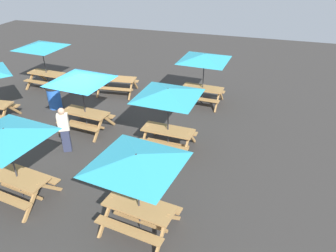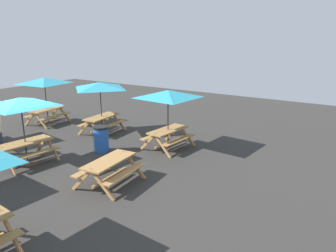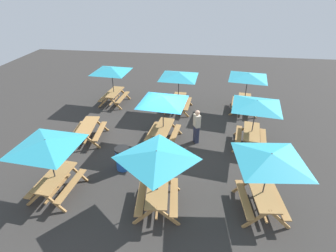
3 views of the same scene
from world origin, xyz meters
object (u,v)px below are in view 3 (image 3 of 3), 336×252
at_px(picnic_table_1, 248,78).
at_px(picnic_table_8, 88,129).
at_px(picnic_table_5, 112,72).
at_px(picnic_table_7, 163,103).
at_px(picnic_table_2, 47,147).
at_px(trash_bin_blue, 123,158).
at_px(picnic_table_3, 270,162).
at_px(picnic_table_6, 256,107).
at_px(picnic_table_0, 179,78).
at_px(person_standing, 197,126).
at_px(picnic_table_4, 157,159).

distance_m(picnic_table_1, picnic_table_8, 8.88).
bearing_deg(picnic_table_5, picnic_table_7, -132.22).
distance_m(picnic_table_2, trash_bin_blue, 2.97).
distance_m(picnic_table_3, picnic_table_5, 10.67).
bearing_deg(picnic_table_1, picnic_table_6, -173.36).
xyz_separation_m(picnic_table_0, picnic_table_1, (0.41, -3.79, 0.00)).
height_order(picnic_table_1, person_standing, picnic_table_1).
bearing_deg(person_standing, picnic_table_1, -62.06).
bearing_deg(picnic_table_4, picnic_table_3, -90.33).
height_order(picnic_table_1, trash_bin_blue, picnic_table_1).
xyz_separation_m(picnic_table_5, person_standing, (-3.72, -5.20, -1.10)).
xyz_separation_m(picnic_table_1, picnic_table_4, (-7.93, 3.69, 0.00)).
height_order(picnic_table_5, picnic_table_6, same).
bearing_deg(picnic_table_1, picnic_table_0, 104.24).
bearing_deg(person_standing, picnic_table_0, -7.55).
bearing_deg(picnic_table_4, picnic_table_2, 82.05).
relative_size(picnic_table_0, picnic_table_7, 1.00).
xyz_separation_m(picnic_table_5, picnic_table_7, (-3.81, -3.65, 0.00)).
bearing_deg(person_standing, picnic_table_6, -115.80).
relative_size(picnic_table_4, picnic_table_6, 0.83).
height_order(picnic_table_1, picnic_table_8, picnic_table_1).
xyz_separation_m(picnic_table_4, picnic_table_8, (3.77, 4.02, -1.43)).
xyz_separation_m(picnic_table_3, picnic_table_4, (-0.34, 3.42, 0.00)).
height_order(picnic_table_5, trash_bin_blue, picnic_table_5).
height_order(picnic_table_1, picnic_table_2, same).
height_order(picnic_table_2, trash_bin_blue, picnic_table_2).
bearing_deg(picnic_table_5, picnic_table_8, -174.99).
xyz_separation_m(picnic_table_2, trash_bin_blue, (1.69, -1.93, -1.49)).
height_order(picnic_table_0, picnic_table_4, same).
distance_m(picnic_table_0, picnic_table_8, 5.62).
bearing_deg(picnic_table_5, picnic_table_1, -85.88).
distance_m(picnic_table_1, person_standing, 4.68).
bearing_deg(picnic_table_1, picnic_table_7, 140.82).
distance_m(picnic_table_0, picnic_table_5, 4.02).
bearing_deg(picnic_table_0, picnic_table_5, 87.80).
height_order(picnic_table_4, picnic_table_8, picnic_table_4).
xyz_separation_m(picnic_table_3, picnic_table_5, (7.57, 7.52, 0.00)).
bearing_deg(picnic_table_1, picnic_table_3, -173.99).
bearing_deg(picnic_table_7, trash_bin_blue, 156.14).
bearing_deg(picnic_table_8, person_standing, -90.93).
xyz_separation_m(picnic_table_0, picnic_table_3, (-7.18, -3.52, 0.00)).
height_order(picnic_table_0, picnic_table_3, same).
height_order(picnic_table_1, picnic_table_3, same).
distance_m(picnic_table_2, picnic_table_5, 7.80).
height_order(picnic_table_4, person_standing, picnic_table_4).
distance_m(picnic_table_4, trash_bin_blue, 2.93).
bearing_deg(trash_bin_blue, picnic_table_2, 131.28).
relative_size(picnic_table_1, picnic_table_5, 0.99).
relative_size(picnic_table_2, picnic_table_6, 1.01).
distance_m(picnic_table_2, picnic_table_3, 7.10).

